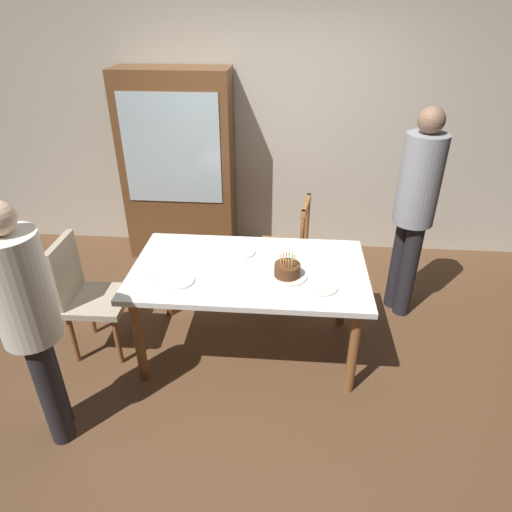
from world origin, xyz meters
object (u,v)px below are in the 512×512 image
(plate_near_celebrant, at_px, (179,281))
(china_cabinet, at_px, (179,168))
(birthday_cake, at_px, (287,271))
(chair_upholstered, at_px, (85,291))
(plate_near_guest, at_px, (321,287))
(person_guest, at_px, (415,204))
(chair_spindle_back, at_px, (285,251))
(plate_far_side, at_px, (241,252))
(dining_table, at_px, (249,278))
(person_celebrant, at_px, (29,317))

(plate_near_celebrant, distance_m, china_cabinet, 1.83)
(birthday_cake, bearing_deg, chair_upholstered, 179.53)
(birthday_cake, bearing_deg, plate_near_celebrant, -170.52)
(plate_near_celebrant, relative_size, plate_near_guest, 1.00)
(birthday_cake, distance_m, person_guest, 1.26)
(chair_spindle_back, bearing_deg, plate_near_celebrant, -124.89)
(birthday_cake, distance_m, chair_spindle_back, 0.96)
(plate_far_side, bearing_deg, dining_table, -68.83)
(dining_table, height_order, plate_near_guest, plate_near_guest)
(plate_near_guest, distance_m, person_celebrant, 1.78)
(chair_upholstered, distance_m, person_guest, 2.65)
(plate_near_guest, bearing_deg, chair_spindle_back, 104.40)
(dining_table, distance_m, person_celebrant, 1.46)
(plate_far_side, bearing_deg, chair_upholstered, -165.36)
(plate_near_celebrant, height_order, person_celebrant, person_celebrant)
(birthday_cake, xyz_separation_m, person_guest, (1.00, 0.74, 0.22))
(birthday_cake, distance_m, plate_far_side, 0.48)
(china_cabinet, bearing_deg, dining_table, -61.03)
(chair_spindle_back, height_order, china_cabinet, china_cabinet)
(birthday_cake, relative_size, plate_near_celebrant, 1.27)
(plate_near_celebrant, distance_m, plate_far_side, 0.58)
(plate_near_celebrant, xyz_separation_m, chair_upholstered, (-0.77, 0.14, -0.22))
(plate_far_side, xyz_separation_m, chair_spindle_back, (0.33, 0.58, -0.30))
(dining_table, xyz_separation_m, person_guest, (1.27, 0.64, 0.35))
(chair_spindle_back, bearing_deg, person_celebrant, -129.46)
(birthday_cake, height_order, china_cabinet, china_cabinet)
(plate_far_side, relative_size, person_celebrant, 0.14)
(plate_far_side, xyz_separation_m, person_guest, (1.36, 0.42, 0.26))
(plate_far_side, height_order, chair_spindle_back, chair_spindle_back)
(plate_far_side, distance_m, plate_near_guest, 0.74)
(plate_far_side, bearing_deg, plate_near_celebrant, -131.07)
(dining_table, bearing_deg, birthday_cake, -18.97)
(plate_near_celebrant, bearing_deg, chair_spindle_back, 55.11)
(person_guest, xyz_separation_m, china_cabinet, (-2.13, 0.92, -0.06))
(birthday_cake, height_order, person_celebrant, person_celebrant)
(dining_table, height_order, chair_spindle_back, chair_spindle_back)
(dining_table, xyz_separation_m, plate_near_guest, (0.51, -0.22, 0.09))
(dining_table, bearing_deg, plate_near_celebrant, -154.86)
(birthday_cake, xyz_separation_m, china_cabinet, (-1.14, 1.65, 0.16))
(plate_far_side, height_order, china_cabinet, china_cabinet)
(chair_spindle_back, relative_size, china_cabinet, 0.50)
(person_celebrant, distance_m, person_guest, 2.85)
(plate_near_guest, distance_m, china_cabinet, 2.25)
(plate_near_celebrant, relative_size, china_cabinet, 0.12)
(plate_near_guest, bearing_deg, birthday_cake, 151.94)
(dining_table, relative_size, person_celebrant, 1.06)
(plate_near_celebrant, bearing_deg, person_celebrant, -135.47)
(chair_spindle_back, bearing_deg, chair_upholstered, -149.19)
(birthday_cake, bearing_deg, plate_far_side, 139.00)
(dining_table, bearing_deg, person_guest, 26.76)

